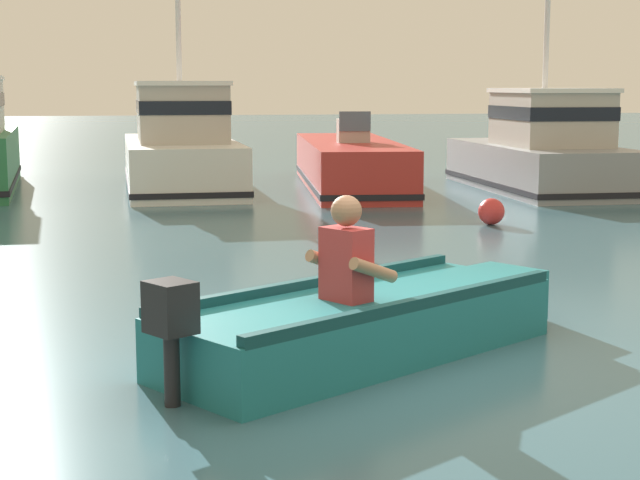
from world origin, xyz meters
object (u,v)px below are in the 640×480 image
moored_boat_white (181,150)px  mooring_buoy (491,211)px  rowboat_with_person (367,321)px  moored_boat_grey (543,153)px  moored_boat_red (350,165)px

moored_boat_white → mooring_buoy: (4.08, -5.62, -0.57)m
rowboat_with_person → mooring_buoy: (3.29, 6.41, -0.06)m
rowboat_with_person → moored_boat_grey: bearing=61.3°
moored_boat_white → moored_boat_red: (3.21, -0.20, -0.33)m
moored_boat_red → mooring_buoy: size_ratio=17.50×
mooring_buoy → moored_boat_white: bearing=126.0°
rowboat_with_person → moored_boat_white: (-0.79, 12.03, 0.51)m
moored_boat_grey → mooring_buoy: 4.99m
rowboat_with_person → moored_boat_white: 12.07m
moored_boat_red → mooring_buoy: bearing=-80.8°
rowboat_with_person → mooring_buoy: 7.21m
moored_boat_white → moored_boat_red: bearing=-3.6°
rowboat_with_person → mooring_buoy: bearing=62.8°
rowboat_with_person → moored_boat_white: size_ratio=0.61×
moored_boat_red → mooring_buoy: (0.87, -5.42, -0.24)m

